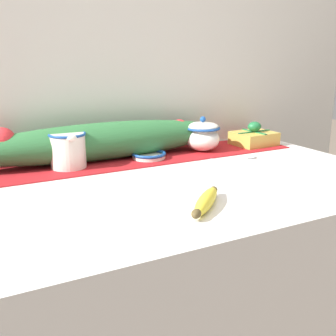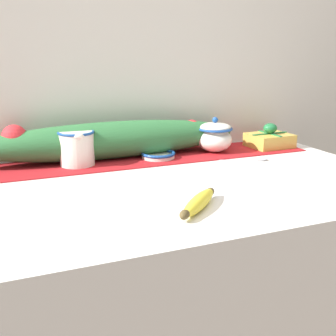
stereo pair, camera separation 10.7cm
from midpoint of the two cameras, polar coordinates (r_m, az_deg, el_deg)
The scene contains 10 objects.
countertop at distance 1.31m, azimuth -0.55°, elevation -21.54°, with size 1.42×0.75×0.90m, color silver.
back_wall at distance 1.41m, azimuth -6.64°, elevation 13.97°, with size 2.22×0.04×2.40m, color silver.
table_runner at distance 1.33m, azimuth -4.70°, elevation 0.86°, with size 1.31×0.21×0.00m, color #A8191E.
cream_pitcher at distance 1.29m, azimuth -9.97°, elevation 2.83°, with size 0.11×0.13×0.11m.
sugar_bowl at distance 1.46m, azimuth 8.45°, elevation 4.25°, with size 0.12×0.12×0.12m.
small_dish at distance 1.36m, azimuth 0.91°, elevation 1.77°, with size 0.11×0.11×0.02m.
banana at distance 0.93m, azimuth 7.49°, elevation -4.70°, with size 0.15×0.14×0.03m.
spoon at distance 1.39m, azimuth 14.39°, elevation 1.14°, with size 0.15×0.07×0.01m.
gift_box at distance 1.58m, azimuth 15.50°, elevation 3.76°, with size 0.15×0.13×0.09m.
poinsettia_garland at distance 1.35m, azimuth -5.49°, elevation 3.84°, with size 0.87×0.13×0.13m.
Camera 2 is at (-0.33, -0.99, 1.24)m, focal length 45.00 mm.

